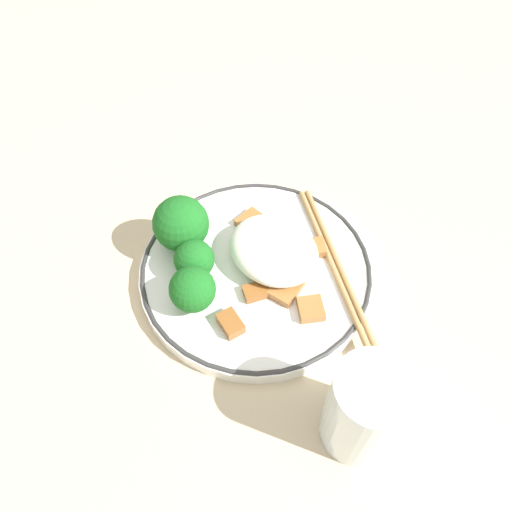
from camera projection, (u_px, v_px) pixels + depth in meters
name	position (u px, v px, depth m)	size (l,w,h in m)	color
ground_plane	(256.00, 276.00, 0.54)	(3.00, 3.00, 0.00)	#C6B28E
plate	(256.00, 270.00, 0.54)	(0.25, 0.25, 0.02)	white
rice_mound	(274.00, 250.00, 0.52)	(0.10, 0.08, 0.04)	white
broccoli_back_left	(181.00, 224.00, 0.52)	(0.06, 0.06, 0.06)	#72AD4C
broccoli_back_center	(194.00, 260.00, 0.50)	(0.04, 0.04, 0.05)	#72AD4C
broccoli_back_right	(193.00, 290.00, 0.48)	(0.05, 0.05, 0.05)	#72AD4C
meat_near_front	(256.00, 292.00, 0.51)	(0.03, 0.03, 0.01)	brown
meat_near_left	(309.00, 311.00, 0.49)	(0.04, 0.04, 0.01)	#9E6633
meat_near_right	(248.00, 243.00, 0.54)	(0.03, 0.03, 0.01)	#995B28
meat_near_back	(252.00, 222.00, 0.56)	(0.03, 0.03, 0.01)	#9E6633
meat_on_rice_edge	(313.00, 248.00, 0.54)	(0.03, 0.03, 0.01)	#9E6633
meat_mid_left	(231.00, 323.00, 0.48)	(0.03, 0.02, 0.01)	brown
meat_mid_right	(289.00, 286.00, 0.51)	(0.03, 0.04, 0.01)	#9E6633
chopsticks	(335.00, 263.00, 0.53)	(0.19, 0.12, 0.01)	#AD8451
drinking_glass	(365.00, 410.00, 0.40)	(0.06, 0.06, 0.10)	silver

